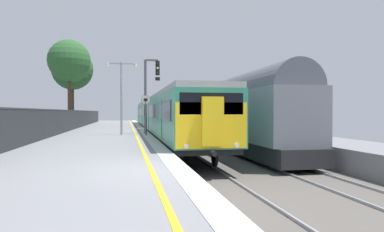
# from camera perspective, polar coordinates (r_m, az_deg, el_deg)

# --- Properties ---
(ground) EXTENTS (17.40, 110.00, 1.21)m
(ground) POSITION_cam_1_polar(r_m,az_deg,el_deg) (10.09, 10.82, -11.47)
(ground) COLOR gray
(commuter_train_at_platform) EXTENTS (2.83, 39.83, 3.81)m
(commuter_train_at_platform) POSITION_cam_1_polar(r_m,az_deg,el_deg) (32.18, -5.25, 0.20)
(commuter_train_at_platform) COLOR #2D846B
(commuter_train_at_platform) RESTS_ON ground
(freight_train_adjacent_track) EXTENTS (2.60, 28.92, 4.74)m
(freight_train_adjacent_track) POSITION_cam_1_polar(r_m,az_deg,el_deg) (28.00, 3.91, 0.81)
(freight_train_adjacent_track) COLOR #232326
(freight_train_adjacent_track) RESTS_ON ground
(signal_gantry) EXTENTS (1.10, 0.24, 5.21)m
(signal_gantry) POSITION_cam_1_polar(r_m,az_deg,el_deg) (24.66, -7.02, 4.68)
(signal_gantry) COLOR #47474C
(signal_gantry) RESTS_ON ground
(speed_limit_sign) EXTENTS (0.59, 0.08, 2.60)m
(speed_limit_sign) POSITION_cam_1_polar(r_m,az_deg,el_deg) (22.56, -7.60, 1.02)
(speed_limit_sign) COLOR #59595B
(speed_limit_sign) RESTS_ON ground
(platform_lamp_mid) EXTENTS (2.00, 0.20, 4.81)m
(platform_lamp_mid) POSITION_cam_1_polar(r_m,az_deg,el_deg) (23.46, -11.49, 4.00)
(platform_lamp_mid) COLOR #93999E
(platform_lamp_mid) RESTS_ON ground
(background_tree_left) EXTENTS (4.59, 4.59, 8.64)m
(background_tree_left) POSITION_cam_1_polar(r_m,az_deg,el_deg) (41.79, -18.88, 7.04)
(background_tree_left) COLOR #473323
(background_tree_left) RESTS_ON ground
(background_tree_centre) EXTENTS (4.14, 4.14, 8.69)m
(background_tree_centre) POSITION_cam_1_polar(r_m,az_deg,el_deg) (37.00, -19.36, 8.25)
(background_tree_centre) COLOR #473323
(background_tree_centre) RESTS_ON ground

